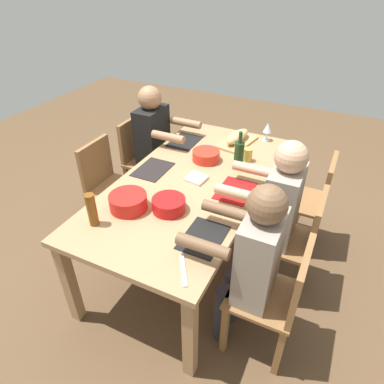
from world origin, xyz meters
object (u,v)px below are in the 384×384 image
chair_near_center (108,183)px  diner_far_right (251,259)px  dining_table (192,188)px  chair_far_left (311,198)px  serving_bowl_greens (206,155)px  cutting_board (237,142)px  serving_bowl_fruit (128,201)px  wine_bottle (239,153)px  beer_bottle (92,210)px  bread_loaf (237,136)px  cup_far_left (248,155)px  serving_bowl_salad (169,204)px  chair_far_center (297,238)px  wine_glass (267,128)px  chair_far_right (278,295)px  diner_near_left (156,140)px  diner_far_center (276,207)px  chair_near_left (142,156)px  napkin_stack (196,178)px

chair_near_center → diner_far_right: diner_far_right is taller
dining_table → chair_far_left: size_ratio=2.34×
chair_far_left → serving_bowl_greens: size_ratio=3.83×
cutting_board → dining_table: bearing=-7.3°
serving_bowl_fruit → wine_bottle: wine_bottle is taller
cutting_board → beer_bottle: 1.52m
bread_loaf → cup_far_left: bearing=34.8°
wine_bottle → beer_bottle: bearing=-27.4°
cutting_board → bread_loaf: bread_loaf is taller
serving_bowl_salad → beer_bottle: (0.33, -0.35, 0.06)m
chair_far_center → serving_bowl_greens: (-0.32, -0.85, 0.31)m
chair_near_center → wine_glass: size_ratio=5.12×
cutting_board → wine_glass: bearing=128.3°
chair_far_right → diner_near_left: bearing=-126.8°
diner_far_center → wine_bottle: size_ratio=4.14×
chair_near_left → serving_bowl_greens: chair_near_left is taller
cutting_board → wine_glass: (-0.17, 0.22, 0.11)m
chair_near_left → beer_bottle: size_ratio=3.86×
cutting_board → beer_bottle: bearing=-15.9°
chair_far_center → cup_far_left: chair_far_center is taller
diner_far_right → serving_bowl_fruit: 0.87m
cutting_board → wine_bottle: size_ratio=1.38×
diner_far_center → bread_loaf: (-0.73, -0.55, 0.11)m
chair_far_center → chair_far_right: size_ratio=1.00×
bread_loaf → wine_bottle: wine_bottle is taller
chair_far_left → chair_far_center: bearing=0.0°
serving_bowl_fruit → chair_near_left: bearing=-150.1°
chair_far_left → chair_near_center: bearing=-71.6°
wine_bottle → cup_far_left: 0.13m
serving_bowl_fruit → cup_far_left: size_ratio=2.28×
chair_far_center → chair_far_left: bearing=180.0°
chair_far_center → wine_glass: wine_glass is taller
diner_far_right → diner_far_center: bearing=180.0°
chair_near_left → cup_far_left: chair_near_left is taller
serving_bowl_fruit → bread_loaf: bearing=165.6°
serving_bowl_fruit → cutting_board: 1.27m
chair_near_left → diner_near_left: 0.28m
chair_far_center → diner_far_center: bearing=-90.0°
chair_near_center → beer_bottle: (0.73, 0.50, 0.37)m
chair_near_left → napkin_stack: bearing=58.0°
chair_near_left → bread_loaf: same height
chair_near_center → cup_far_left: chair_near_center is taller
serving_bowl_greens → cup_far_left: cup_far_left is taller
chair_near_center → cup_far_left: bearing=112.7°
chair_near_left → serving_bowl_fruit: 1.25m
chair_far_center → cup_far_left: bearing=-130.4°
chair_far_right → diner_far_right: (-0.00, -0.18, 0.21)m
diner_far_right → serving_bowl_fruit: bearing=-93.2°
bread_loaf → chair_near_center: bearing=-51.5°
chair_far_left → diner_far_center: bearing=-18.6°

